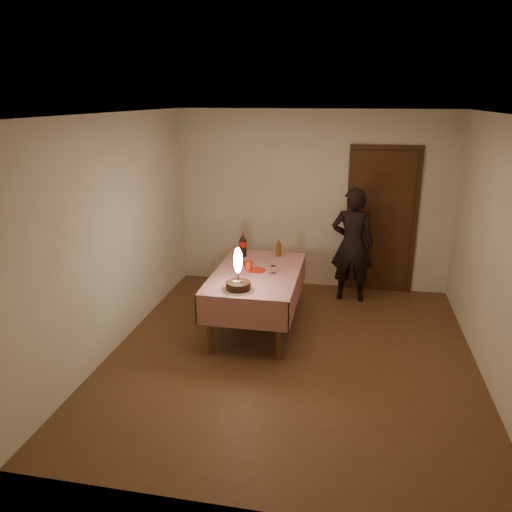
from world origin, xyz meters
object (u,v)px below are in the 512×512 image
clear_cup (273,269)px  amber_bottle_right (279,248)px  dining_table (257,279)px  red_cup (249,265)px  cola_bottle (243,245)px  red_plate (257,270)px  birthday_cake (238,279)px  photographer (352,245)px

clear_cup → amber_bottle_right: 0.66m
dining_table → red_cup: bearing=152.0°
red_cup → cola_bottle: (-0.18, 0.50, 0.10)m
red_plate → amber_bottle_right: (0.18, 0.61, 0.11)m
cola_bottle → red_plate: bearing=-60.9°
clear_cup → dining_table: bearing=179.1°
clear_cup → amber_bottle_right: size_ratio=0.35×
birthday_cake → red_cup: size_ratio=4.83×
amber_bottle_right → red_plate: bearing=-106.1°
red_plate → photographer: size_ratio=0.14×
dining_table → birthday_cake: bearing=-98.0°
red_plate → clear_cup: clear_cup is taller
birthday_cake → photographer: 2.15m
photographer → amber_bottle_right: bearing=-152.1°
birthday_cake → cola_bottle: (-0.21, 1.18, 0.03)m
cola_bottle → amber_bottle_right: cola_bottle is taller
clear_cup → photographer: photographer is taller
red_cup → amber_bottle_right: size_ratio=0.39×
dining_table → cola_bottle: cola_bottle is taller
red_cup → clear_cup: 0.32m
dining_table → amber_bottle_right: size_ratio=6.75×
birthday_cake → red_cup: 0.68m
birthday_cake → photographer: photographer is taller
dining_table → amber_bottle_right: amber_bottle_right is taller
red_plate → red_cup: (-0.11, 0.02, 0.05)m
photographer → dining_table: bearing=-134.2°
birthday_cake → clear_cup: 0.68m
amber_bottle_right → photographer: (0.95, 0.51, -0.05)m
clear_cup → amber_bottle_right: bearing=92.9°
cola_bottle → amber_bottle_right: (0.47, 0.08, -0.03)m
amber_bottle_right → red_cup: bearing=-115.8°
clear_cup → red_cup: bearing=168.6°
red_plate → clear_cup: (0.21, -0.04, 0.04)m
birthday_cake → amber_bottle_right: 1.29m
cola_bottle → photographer: size_ratio=0.20×
dining_table → photographer: bearing=45.8°
photographer → clear_cup: bearing=-128.5°
dining_table → red_plate: bearing=98.9°
red_plate → photographer: photographer is taller
amber_bottle_right → dining_table: bearing=-104.6°
birthday_cake → red_cup: (-0.03, 0.68, -0.07)m
red_plate → amber_bottle_right: bearing=73.9°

